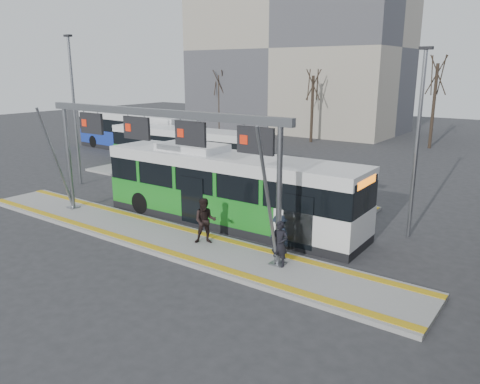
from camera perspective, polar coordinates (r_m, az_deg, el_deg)
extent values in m
plane|color=#2D2D30|center=(19.96, -9.53, -5.64)|extent=(120.00, 120.00, 0.00)
cube|color=gray|center=(19.93, -9.54, -5.44)|extent=(22.00, 3.00, 0.15)
cube|color=gray|center=(28.16, -3.73, 0.73)|extent=(20.00, 3.00, 0.15)
cube|color=gold|center=(20.67, -7.28, -4.35)|extent=(22.00, 0.35, 0.02)
cube|color=gold|center=(19.17, -12.00, -6.12)|extent=(22.00, 0.35, 0.02)
cube|color=gold|center=(29.01, -2.28, 1.34)|extent=(20.00, 0.35, 0.02)
cylinder|color=slate|center=(24.37, -20.14, 3.90)|extent=(0.20, 0.20, 5.05)
cube|color=slate|center=(24.93, -19.64, -1.73)|extent=(0.50, 0.50, 0.06)
cylinder|color=slate|center=(24.00, -21.52, 3.62)|extent=(0.12, 1.46, 4.90)
cylinder|color=slate|center=(16.08, 4.79, -0.49)|extent=(0.20, 0.20, 5.05)
cube|color=slate|center=(16.90, 4.61, -8.67)|extent=(0.50, 0.50, 0.06)
cylinder|color=slate|center=(15.50, 3.44, -1.04)|extent=(0.12, 1.46, 4.90)
cube|color=slate|center=(19.37, -10.60, 9.52)|extent=(13.00, 0.25, 0.30)
cube|color=black|center=(22.50, -17.65, 7.98)|extent=(1.50, 0.12, 0.95)
cube|color=red|center=(22.82, -18.48, 8.00)|extent=(0.32, 0.02, 0.32)
cube|color=black|center=(20.18, -12.49, 7.62)|extent=(1.50, 0.12, 0.95)
cube|color=red|center=(20.47, -13.49, 7.66)|extent=(0.32, 0.02, 0.32)
cube|color=black|center=(18.06, -6.07, 7.08)|extent=(1.50, 0.12, 0.95)
cube|color=red|center=(18.31, -7.28, 7.15)|extent=(0.32, 0.02, 0.32)
cube|color=black|center=(16.23, 1.89, 6.29)|extent=(1.50, 0.12, 0.95)
cube|color=red|center=(16.43, 0.45, 6.40)|extent=(0.32, 0.02, 0.32)
cube|color=#A29987|center=(56.22, 6.94, 16.82)|extent=(24.00, 12.00, 18.00)
cube|color=black|center=(21.61, -1.33, -3.31)|extent=(12.78, 2.97, 0.37)
cube|color=#1B7E21|center=(21.38, -1.35, -1.29)|extent=(12.78, 2.97, 1.22)
cube|color=black|center=(21.09, -1.37, 1.69)|extent=(12.77, 2.89, 1.06)
cube|color=white|center=(20.92, -1.38, 3.81)|extent=(12.78, 2.97, 0.53)
cube|color=orange|center=(18.03, 15.17, 1.16)|extent=(0.09, 1.89, 0.30)
cube|color=white|center=(22.15, -5.84, 5.47)|extent=(3.22, 1.96, 0.32)
cylinder|color=black|center=(23.49, -11.91, -1.27)|extent=(1.07, 0.34, 1.06)
cylinder|color=black|center=(25.13, -7.95, -0.04)|extent=(1.07, 0.34, 1.06)
cylinder|color=black|center=(18.60, 6.04, -5.31)|extent=(1.07, 0.34, 1.06)
cylinder|color=black|center=(20.64, 9.27, -3.38)|extent=(1.07, 0.34, 1.06)
cube|color=black|center=(34.01, -7.08, 3.25)|extent=(11.42, 3.08, 0.33)
cube|color=#1B7E21|center=(33.88, -7.12, 4.42)|extent=(11.42, 3.08, 1.08)
cube|color=black|center=(33.72, -7.17, 6.11)|extent=(11.42, 3.01, 0.94)
cube|color=white|center=(33.62, -7.21, 7.30)|extent=(11.42, 3.08, 0.47)
cylinder|color=black|center=(35.84, -13.07, 4.07)|extent=(0.96, 0.34, 0.94)
cylinder|color=black|center=(37.31, -10.78, 4.60)|extent=(0.96, 0.34, 0.94)
cylinder|color=black|center=(31.10, -3.49, 2.83)|extent=(0.96, 0.34, 0.94)
cylinder|color=black|center=(32.79, -1.33, 3.48)|extent=(0.96, 0.34, 0.94)
cube|color=black|center=(41.94, -12.62, 5.22)|extent=(12.42, 3.35, 0.37)
cube|color=#1A349F|center=(41.82, -12.68, 6.30)|extent=(12.42, 3.35, 1.23)
cube|color=black|center=(41.67, -12.77, 7.86)|extent=(12.42, 3.26, 1.07)
cube|color=white|center=(41.59, -12.84, 8.96)|extent=(12.42, 3.35, 0.53)
cylinder|color=black|center=(44.62, -17.36, 5.91)|extent=(1.08, 0.37, 1.07)
cylinder|color=black|center=(46.00, -14.85, 6.34)|extent=(1.08, 0.37, 1.07)
cylinder|color=black|center=(38.31, -10.59, 4.97)|extent=(1.08, 0.37, 1.07)
cylinder|color=black|center=(39.91, -7.95, 5.47)|extent=(1.08, 0.37, 1.07)
imported|color=black|center=(16.47, 4.86, -6.33)|extent=(0.66, 0.49, 1.65)
imported|color=black|center=(18.58, -4.27, -3.53)|extent=(1.13, 1.09, 1.84)
imported|color=black|center=(17.42, 4.83, -5.26)|extent=(1.16, 0.93, 1.58)
cylinder|color=#382B21|center=(45.95, 8.78, 9.93)|extent=(0.28, 0.28, 6.29)
cylinder|color=#382B21|center=(45.08, 22.52, 9.59)|extent=(0.28, 0.28, 7.37)
cylinder|color=#382B21|center=(55.16, -2.53, 10.82)|extent=(0.28, 0.28, 6.21)
cylinder|color=slate|center=(29.84, -19.50, 9.09)|extent=(0.16, 0.16, 8.73)
cube|color=black|center=(29.79, -20.25, 17.45)|extent=(0.50, 0.25, 0.12)
cylinder|color=slate|center=(20.23, 20.73, 5.12)|extent=(0.16, 0.16, 7.67)
cube|color=black|center=(20.01, 21.76, 15.99)|extent=(0.50, 0.25, 0.12)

